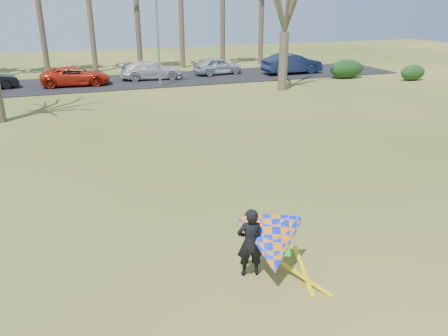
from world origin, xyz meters
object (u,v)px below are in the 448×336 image
object	(u,v)px
kite_flyer	(270,244)
car_3	(151,70)
car_2	(76,76)
streetlight	(159,24)
car_4	(218,66)
car_5	(292,63)

from	to	relation	value
kite_flyer	car_3	bearing A→B (deg)	85.13
car_2	streetlight	bearing A→B (deg)	-108.30
streetlight	car_4	size ratio (longest dim) A/B	1.93
car_4	car_2	bearing A→B (deg)	89.27
car_2	car_3	bearing A→B (deg)	-77.90
car_2	car_5	xyz separation A→B (m)	(17.78, -0.31, 0.16)
streetlight	car_5	world-z (taller)	streetlight
car_5	kite_flyer	world-z (taller)	kite_flyer
car_3	kite_flyer	world-z (taller)	kite_flyer
car_5	kite_flyer	distance (m)	30.05
car_3	car_4	bearing A→B (deg)	-80.75
car_2	car_4	world-z (taller)	car_4
car_2	car_3	size ratio (longest dim) A/B	1.02
car_4	car_5	size ratio (longest dim) A/B	0.80
streetlight	car_4	bearing A→B (deg)	34.39
car_4	streetlight	bearing A→B (deg)	116.73
car_5	car_3	bearing A→B (deg)	83.07
car_3	car_5	bearing A→B (deg)	-91.80
streetlight	car_3	xyz separation A→B (m)	(-0.20, 3.28, -3.70)
car_2	car_4	xyz separation A→B (m)	(11.61, 1.41, 0.02)
kite_flyer	car_5	bearing A→B (deg)	61.51
car_3	kite_flyer	bearing A→B (deg)	178.86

